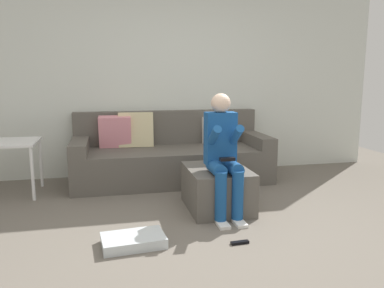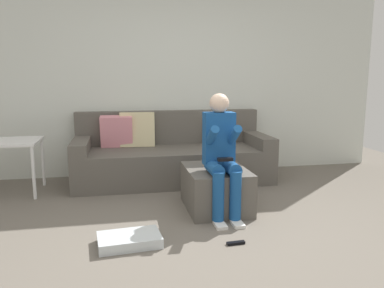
% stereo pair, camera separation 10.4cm
% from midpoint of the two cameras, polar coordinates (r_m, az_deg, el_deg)
% --- Properties ---
extents(ground_plane, '(7.73, 7.73, 0.00)m').
position_cam_midpoint_polar(ground_plane, '(3.26, 3.59, -14.24)').
color(ground_plane, '#6B6359').
extents(wall_back, '(5.95, 0.10, 2.79)m').
position_cam_midpoint_polar(wall_back, '(5.34, -3.55, 10.63)').
color(wall_back, silver).
rests_on(wall_back, ground_plane).
extents(couch_sectional, '(2.48, 0.95, 0.88)m').
position_cam_midpoint_polar(couch_sectional, '(4.98, -3.87, -1.90)').
color(couch_sectional, '#59544C').
rests_on(couch_sectional, ground_plane).
extents(ottoman, '(0.60, 0.78, 0.42)m').
position_cam_midpoint_polar(ottoman, '(3.92, 3.01, -6.65)').
color(ottoman, '#59544C').
rests_on(ottoman, ground_plane).
extents(person_seated, '(0.30, 0.57, 1.18)m').
position_cam_midpoint_polar(person_seated, '(3.64, 3.88, -1.11)').
color(person_seated, '#194C8C').
rests_on(person_seated, ground_plane).
extents(storage_bin, '(0.53, 0.36, 0.08)m').
position_cam_midpoint_polar(storage_bin, '(3.19, -9.74, -14.07)').
color(storage_bin, silver).
rests_on(storage_bin, ground_plane).
extents(side_table, '(0.62, 0.61, 0.62)m').
position_cam_midpoint_polar(side_table, '(4.79, -26.28, -0.57)').
color(side_table, white).
rests_on(side_table, ground_plane).
extents(remote_near_ottoman, '(0.15, 0.05, 0.02)m').
position_cam_midpoint_polar(remote_near_ottoman, '(3.20, 6.22, -14.47)').
color(remote_near_ottoman, black).
rests_on(remote_near_ottoman, ground_plane).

